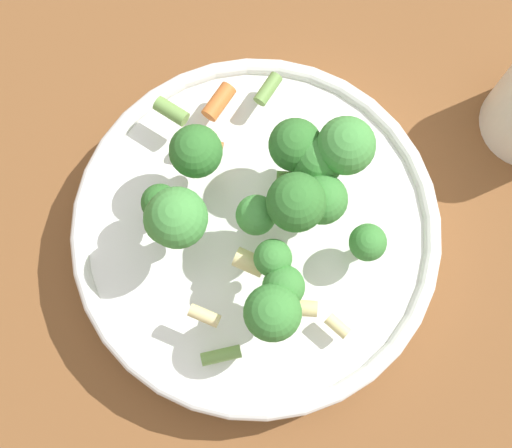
{
  "coord_description": "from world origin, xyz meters",
  "views": [
    {
      "loc": [
        0.12,
        0.02,
        0.59
      ],
      "look_at": [
        0.0,
        0.0,
        0.06
      ],
      "focal_mm": 50.0,
      "sensor_mm": 36.0,
      "label": 1
    }
  ],
  "objects": [
    {
      "name": "bowl",
      "position": [
        0.0,
        0.0,
        0.03
      ],
      "size": [
        0.29,
        0.29,
        0.05
      ],
      "color": "white",
      "rests_on": "ground_plane"
    },
    {
      "name": "ground_plane",
      "position": [
        0.0,
        0.0,
        0.0
      ],
      "size": [
        3.0,
        3.0,
        0.0
      ],
      "primitive_type": "plane",
      "color": "brown"
    },
    {
      "name": "pasta_salad",
      "position": [
        -0.01,
        0.0,
        0.1
      ],
      "size": [
        0.24,
        0.19,
        0.08
      ],
      "color": "#8CB766",
      "rests_on": "bowl"
    }
  ]
}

